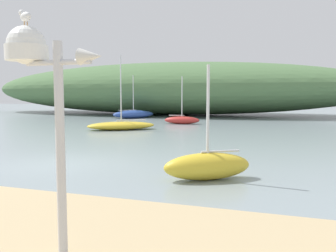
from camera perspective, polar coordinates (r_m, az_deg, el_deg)
ground_plane at (r=12.36m, az=-17.15°, el=-5.87°), size 120.00×120.00×0.00m
distant_hill at (r=41.15m, az=-0.15°, el=6.06°), size 46.01×14.40×5.93m
mast_structure at (r=4.93m, az=-20.52°, el=9.15°), size 1.37×0.54×3.00m
seagull_on_radar at (r=5.12m, az=-22.10°, el=16.15°), size 0.29×0.18×0.21m
sailboat_off_point at (r=23.19m, az=-7.56°, el=0.09°), size 4.51×3.82×4.84m
sailboat_outer_mooring at (r=27.50m, az=2.26°, el=1.00°), size 2.83×1.20×3.69m
sailboat_by_sandbar at (r=34.25m, az=-5.60°, el=1.92°), size 3.96×3.97×4.12m
sailboat_inner_mooring at (r=9.68m, az=6.38°, el=-6.38°), size 2.49×1.99×3.10m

